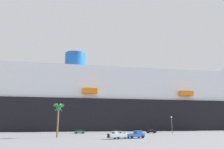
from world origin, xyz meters
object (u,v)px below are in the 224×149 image
(pickup_truck, at_px, (136,135))
(parked_car_black_coupe, at_px, (151,131))
(street_lamp, at_px, (172,122))
(parked_car_green_wagon, at_px, (79,131))
(parked_car_silver_sedan, at_px, (116,132))
(small_boat_on_trailer, at_px, (119,135))
(cruise_ship, at_px, (135,105))
(palm_tree, at_px, (58,110))

(pickup_truck, distance_m, parked_car_black_coupe, 33.21)
(street_lamp, distance_m, parked_car_green_wagon, 38.00)
(parked_car_black_coupe, height_order, parked_car_silver_sedan, same)
(small_boat_on_trailer, relative_size, street_lamp, 1.09)
(small_boat_on_trailer, relative_size, parked_car_green_wagon, 1.65)
(cruise_ship, height_order, parked_car_black_coupe, cruise_ship)
(pickup_truck, bearing_deg, palm_tree, 158.53)
(pickup_truck, distance_m, parked_car_green_wagon, 34.55)
(parked_car_green_wagon, bearing_deg, parked_car_black_coupe, -7.71)
(cruise_ship, height_order, pickup_truck, cruise_ship)
(parked_car_black_coupe, relative_size, parked_car_green_wagon, 1.01)
(cruise_ship, bearing_deg, palm_tree, -129.57)
(parked_car_black_coupe, relative_size, parked_car_silver_sedan, 0.96)
(street_lamp, relative_size, parked_car_silver_sedan, 1.43)
(cruise_ship, relative_size, small_boat_on_trailer, 38.28)
(cruise_ship, relative_size, parked_car_green_wagon, 63.08)
(palm_tree, bearing_deg, parked_car_black_coupe, 25.28)
(pickup_truck, height_order, small_boat_on_trailer, pickup_truck)
(pickup_truck, height_order, parked_car_silver_sedan, pickup_truck)
(parked_car_black_coupe, bearing_deg, street_lamp, -76.65)
(parked_car_black_coupe, xyz_separation_m, parked_car_green_wagon, (-30.89, 4.18, -0.00))
(palm_tree, bearing_deg, small_boat_on_trailer, -30.71)
(small_boat_on_trailer, xyz_separation_m, parked_car_green_wagon, (-7.40, 33.32, -0.13))
(small_boat_on_trailer, height_order, parked_car_green_wagon, small_boat_on_trailer)
(parked_car_green_wagon, bearing_deg, palm_tree, -112.26)
(small_boat_on_trailer, bearing_deg, parked_car_green_wagon, 102.52)
(parked_car_silver_sedan, bearing_deg, small_boat_on_trailer, -104.62)
(parked_car_silver_sedan, bearing_deg, parked_car_green_wagon, 159.13)
(cruise_ship, xyz_separation_m, parked_car_green_wagon, (-39.10, -35.57, -14.58))
(parked_car_black_coupe, bearing_deg, small_boat_on_trailer, -128.88)
(palm_tree, bearing_deg, parked_car_silver_sedan, 36.21)
(pickup_truck, relative_size, street_lamp, 0.86)
(parked_car_silver_sedan, bearing_deg, parked_car_black_coupe, 4.92)
(pickup_truck, bearing_deg, street_lamp, 35.98)
(small_boat_on_trailer, relative_size, parked_car_silver_sedan, 1.56)
(small_boat_on_trailer, height_order, palm_tree, palm_tree)
(pickup_truck, bearing_deg, small_boat_on_trailer, -167.09)
(cruise_ship, xyz_separation_m, pickup_truck, (-26.25, -67.64, -14.37))
(street_lamp, relative_size, parked_car_black_coupe, 1.50)
(palm_tree, bearing_deg, cruise_ship, 50.43)
(pickup_truck, height_order, parked_car_black_coupe, pickup_truck)
(cruise_ship, xyz_separation_m, parked_car_silver_sedan, (-24.47, -41.15, -14.58))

